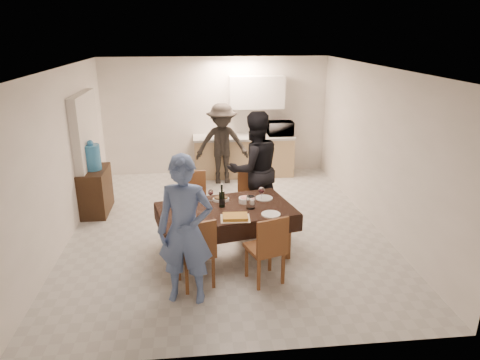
{
  "coord_description": "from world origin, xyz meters",
  "views": [
    {
      "loc": [
        -0.45,
        -6.53,
        3.14
      ],
      "look_at": [
        0.2,
        -0.3,
        0.93
      ],
      "focal_mm": 32.0,
      "sensor_mm": 36.0,
      "label": 1
    }
  ],
  "objects_px": {
    "water_pitcher": "(251,202)",
    "microwave": "(280,128)",
    "savoury_tart": "(235,217)",
    "console": "(96,191)",
    "person_kitchen": "(222,144)",
    "dining_table": "(226,210)",
    "person_near": "(185,231)",
    "wine_bottle": "(222,196)",
    "person_far": "(254,169)",
    "water_jug": "(92,157)"
  },
  "relations": [
    {
      "from": "water_jug",
      "to": "microwave",
      "type": "bearing_deg",
      "value": 26.03
    },
    {
      "from": "console",
      "to": "person_far",
      "type": "height_order",
      "value": "person_far"
    },
    {
      "from": "water_pitcher",
      "to": "savoury_tart",
      "type": "height_order",
      "value": "water_pitcher"
    },
    {
      "from": "person_far",
      "to": "dining_table",
      "type": "bearing_deg",
      "value": 44.43
    },
    {
      "from": "savoury_tart",
      "to": "person_kitchen",
      "type": "relative_size",
      "value": 0.23
    },
    {
      "from": "water_pitcher",
      "to": "microwave",
      "type": "distance_m",
      "value": 3.83
    },
    {
      "from": "console",
      "to": "person_kitchen",
      "type": "height_order",
      "value": "person_kitchen"
    },
    {
      "from": "person_near",
      "to": "person_far",
      "type": "bearing_deg",
      "value": 72.7
    },
    {
      "from": "wine_bottle",
      "to": "person_far",
      "type": "height_order",
      "value": "person_far"
    },
    {
      "from": "dining_table",
      "to": "person_kitchen",
      "type": "xyz_separation_m",
      "value": [
        0.15,
        3.15,
        0.16
      ]
    },
    {
      "from": "console",
      "to": "person_near",
      "type": "height_order",
      "value": "person_near"
    },
    {
      "from": "wine_bottle",
      "to": "savoury_tart",
      "type": "relative_size",
      "value": 0.87
    },
    {
      "from": "microwave",
      "to": "person_near",
      "type": "distance_m",
      "value": 5.08
    },
    {
      "from": "person_near",
      "to": "person_far",
      "type": "relative_size",
      "value": 0.95
    },
    {
      "from": "console",
      "to": "water_jug",
      "type": "xyz_separation_m",
      "value": [
        0.0,
        0.0,
        0.63
      ]
    },
    {
      "from": "water_pitcher",
      "to": "savoury_tart",
      "type": "bearing_deg",
      "value": -127.15
    },
    {
      "from": "person_kitchen",
      "to": "person_near",
      "type": "bearing_deg",
      "value": -99.49
    },
    {
      "from": "wine_bottle",
      "to": "water_pitcher",
      "type": "height_order",
      "value": "wine_bottle"
    },
    {
      "from": "water_jug",
      "to": "water_pitcher",
      "type": "bearing_deg",
      "value": -35.69
    },
    {
      "from": "microwave",
      "to": "person_kitchen",
      "type": "bearing_deg",
      "value": 18.66
    },
    {
      "from": "water_pitcher",
      "to": "savoury_tart",
      "type": "distance_m",
      "value": 0.42
    },
    {
      "from": "console",
      "to": "microwave",
      "type": "distance_m",
      "value": 4.17
    },
    {
      "from": "water_pitcher",
      "to": "wine_bottle",
      "type": "bearing_deg",
      "value": 165.96
    },
    {
      "from": "console",
      "to": "wine_bottle",
      "type": "xyz_separation_m",
      "value": [
        2.17,
        -1.74,
        0.5
      ]
    },
    {
      "from": "water_pitcher",
      "to": "savoury_tart",
      "type": "xyz_separation_m",
      "value": [
        -0.25,
        -0.33,
        -0.07
      ]
    },
    {
      "from": "water_jug",
      "to": "person_near",
      "type": "height_order",
      "value": "person_near"
    },
    {
      "from": "wine_bottle",
      "to": "person_kitchen",
      "type": "xyz_separation_m",
      "value": [
        0.2,
        3.1,
        -0.05
      ]
    },
    {
      "from": "console",
      "to": "person_near",
      "type": "xyz_separation_m",
      "value": [
        1.67,
        -2.84,
        0.51
      ]
    },
    {
      "from": "savoury_tart",
      "to": "person_near",
      "type": "xyz_separation_m",
      "value": [
        -0.65,
        -0.67,
        0.16
      ]
    },
    {
      "from": "savoury_tart",
      "to": "microwave",
      "type": "height_order",
      "value": "microwave"
    },
    {
      "from": "dining_table",
      "to": "console",
      "type": "bearing_deg",
      "value": 128.33
    },
    {
      "from": "wine_bottle",
      "to": "microwave",
      "type": "distance_m",
      "value": 3.87
    },
    {
      "from": "console",
      "to": "water_pitcher",
      "type": "bearing_deg",
      "value": -35.69
    },
    {
      "from": "console",
      "to": "microwave",
      "type": "bearing_deg",
      "value": 26.03
    },
    {
      "from": "savoury_tart",
      "to": "wine_bottle",
      "type": "bearing_deg",
      "value": 109.23
    },
    {
      "from": "dining_table",
      "to": "person_far",
      "type": "relative_size",
      "value": 1.08
    },
    {
      "from": "person_near",
      "to": "person_kitchen",
      "type": "xyz_separation_m",
      "value": [
        0.7,
        4.2,
        -0.06
      ]
    },
    {
      "from": "water_jug",
      "to": "microwave",
      "type": "xyz_separation_m",
      "value": [
        3.7,
        1.81,
        0.03
      ]
    },
    {
      "from": "wine_bottle",
      "to": "water_jug",
      "type": "bearing_deg",
      "value": 141.18
    },
    {
      "from": "water_jug",
      "to": "wine_bottle",
      "type": "relative_size",
      "value": 1.31
    },
    {
      "from": "console",
      "to": "person_far",
      "type": "distance_m",
      "value": 2.92
    },
    {
      "from": "person_near",
      "to": "microwave",
      "type": "bearing_deg",
      "value": 76.72
    },
    {
      "from": "water_jug",
      "to": "water_pitcher",
      "type": "relative_size",
      "value": 2.47
    },
    {
      "from": "dining_table",
      "to": "person_near",
      "type": "bearing_deg",
      "value": -130.34
    },
    {
      "from": "water_pitcher",
      "to": "person_kitchen",
      "type": "bearing_deg",
      "value": 93.53
    },
    {
      "from": "water_pitcher",
      "to": "person_far",
      "type": "relative_size",
      "value": 0.09
    },
    {
      "from": "dining_table",
      "to": "savoury_tart",
      "type": "distance_m",
      "value": 0.4
    },
    {
      "from": "person_kitchen",
      "to": "water_jug",
      "type": "bearing_deg",
      "value": -150.18
    },
    {
      "from": "person_kitchen",
      "to": "wine_bottle",
      "type": "bearing_deg",
      "value": -93.74
    },
    {
      "from": "water_jug",
      "to": "water_pitcher",
      "type": "height_order",
      "value": "water_jug"
    }
  ]
}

